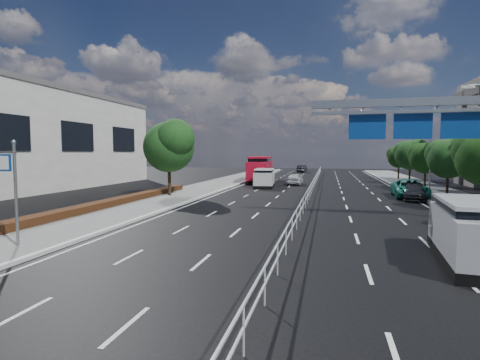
% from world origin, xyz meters
% --- Properties ---
extents(ground, '(160.00, 160.00, 0.00)m').
position_xyz_m(ground, '(0.00, 0.00, 0.00)').
color(ground, black).
rests_on(ground, ground).
extents(kerb_near, '(0.25, 140.00, 0.15)m').
position_xyz_m(kerb_near, '(-9.00, 0.00, 0.07)').
color(kerb_near, silver).
rests_on(kerb_near, ground).
extents(median_fence, '(0.05, 85.00, 1.02)m').
position_xyz_m(median_fence, '(0.00, 22.50, 0.53)').
color(median_fence, silver).
rests_on(median_fence, ground).
extents(hedge_near, '(1.00, 36.00, 0.44)m').
position_xyz_m(hedge_near, '(-13.30, 5.00, 0.36)').
color(hedge_near, black).
rests_on(hedge_near, sidewalk_near).
extents(toilet_sign, '(1.62, 0.18, 4.34)m').
position_xyz_m(toilet_sign, '(-10.95, 0.00, 2.94)').
color(toilet_sign, gray).
rests_on(toilet_sign, ground).
extents(overhead_gantry, '(10.24, 0.38, 7.45)m').
position_xyz_m(overhead_gantry, '(6.74, 10.05, 5.61)').
color(overhead_gantry, gray).
rests_on(overhead_gantry, ground).
extents(streetlight_far, '(2.78, 2.40, 9.00)m').
position_xyz_m(streetlight_far, '(10.50, 26.00, 5.21)').
color(streetlight_far, gray).
rests_on(streetlight_far, ground).
extents(near_tree_back, '(4.84, 4.51, 6.69)m').
position_xyz_m(near_tree_back, '(-11.94, 17.97, 4.61)').
color(near_tree_back, black).
rests_on(near_tree_back, ground).
extents(far_tree_e, '(3.63, 3.38, 5.13)m').
position_xyz_m(far_tree_e, '(11.25, 21.98, 3.56)').
color(far_tree_e, black).
rests_on(far_tree_e, ground).
extents(far_tree_f, '(3.52, 3.28, 5.02)m').
position_xyz_m(far_tree_f, '(11.24, 29.48, 3.49)').
color(far_tree_f, black).
rests_on(far_tree_f, ground).
extents(far_tree_g, '(3.96, 3.69, 5.45)m').
position_xyz_m(far_tree_g, '(11.25, 36.98, 3.75)').
color(far_tree_g, black).
rests_on(far_tree_g, ground).
extents(far_tree_h, '(3.41, 3.18, 4.91)m').
position_xyz_m(far_tree_h, '(11.24, 44.48, 3.42)').
color(far_tree_h, black).
rests_on(far_tree_h, ground).
extents(white_minivan, '(2.46, 4.91, 2.06)m').
position_xyz_m(white_minivan, '(-5.38, 28.54, 1.01)').
color(white_minivan, black).
rests_on(white_minivan, ground).
extents(red_bus, '(3.64, 11.32, 3.32)m').
position_xyz_m(red_bus, '(-7.24, 36.42, 1.73)').
color(red_bus, black).
rests_on(red_bus, ground).
extents(near_car_silver, '(1.78, 4.13, 1.39)m').
position_xyz_m(near_car_silver, '(-2.37, 32.93, 0.69)').
color(near_car_silver, '#B5B7BD').
rests_on(near_car_silver, ground).
extents(near_car_dark, '(1.85, 4.38, 1.40)m').
position_xyz_m(near_car_dark, '(-3.51, 61.76, 0.70)').
color(near_car_dark, black).
rests_on(near_car_dark, ground).
extents(silver_minivan, '(2.78, 5.54, 2.22)m').
position_xyz_m(silver_minivan, '(6.50, 2.00, 1.09)').
color(silver_minivan, black).
rests_on(silver_minivan, ground).
extents(parked_car_teal, '(2.79, 5.69, 1.56)m').
position_xyz_m(parked_car_teal, '(8.30, 22.00, 0.78)').
color(parked_car_teal, '#1A7969').
rests_on(parked_car_teal, ground).
extents(parked_car_dark, '(2.29, 4.57, 1.28)m').
position_xyz_m(parked_car_dark, '(8.30, 20.53, 0.64)').
color(parked_car_dark, black).
rests_on(parked_car_dark, ground).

